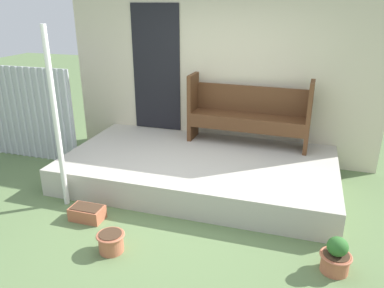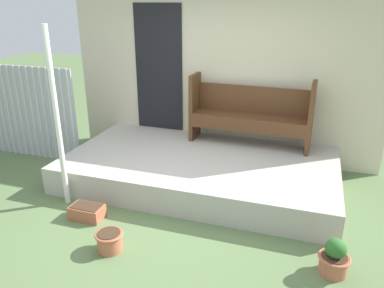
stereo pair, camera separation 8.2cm
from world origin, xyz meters
TOP-DOWN VIEW (x-y plane):
  - ground_plane at (0.00, 0.00)m, footprint 24.00×24.00m
  - porch_slab at (0.01, 1.02)m, footprint 3.70×2.03m
  - house_wall at (-0.03, 2.06)m, footprint 4.90×0.08m
  - support_post at (-1.42, -0.08)m, footprint 0.07×0.07m
  - bench at (0.56, 1.76)m, footprint 1.80×0.46m
  - flower_pot_left at (-0.40, -0.78)m, footprint 0.29×0.29m
  - flower_pot_middle at (1.77, -0.43)m, footprint 0.30×0.30m
  - planter_box_rect at (-0.96, -0.33)m, footprint 0.39×0.23m

SIDE VIEW (x-z plane):
  - ground_plane at x=0.00m, z-range 0.00..0.00m
  - planter_box_rect at x=-0.96m, z-range 0.00..0.17m
  - flower_pot_left at x=-0.40m, z-range 0.01..0.22m
  - flower_pot_middle at x=1.77m, z-range -0.02..0.35m
  - porch_slab at x=0.01m, z-range 0.00..0.37m
  - bench at x=0.56m, z-range 0.37..1.39m
  - support_post at x=-1.42m, z-range 0.00..2.18m
  - house_wall at x=-0.03m, z-range 0.00..2.60m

